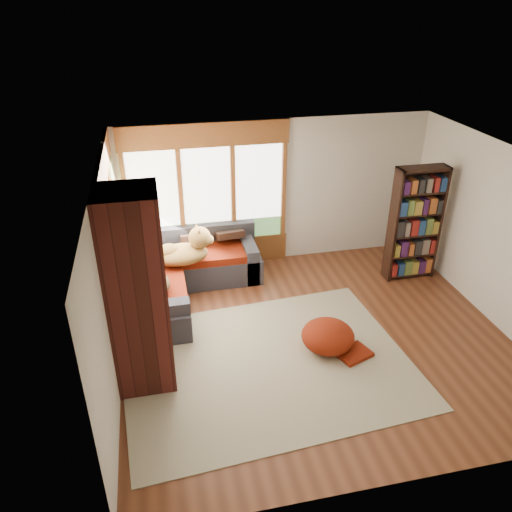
{
  "coord_description": "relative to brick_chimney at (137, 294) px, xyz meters",
  "views": [
    {
      "loc": [
        -2.08,
        -5.52,
        4.49
      ],
      "look_at": [
        -0.69,
        0.91,
        0.95
      ],
      "focal_mm": 35.0,
      "sensor_mm": 36.0,
      "label": 1
    }
  ],
  "objects": [
    {
      "name": "dog_brindle",
      "position": [
        0.18,
        1.26,
        -0.56
      ],
      "size": [
        0.5,
        0.77,
        0.41
      ],
      "rotation": [
        0.0,
        0.0,
        1.64
      ],
      "color": "#3A2717",
      "rests_on": "sectional_sofa"
    },
    {
      "name": "area_rug",
      "position": [
        1.58,
        -0.07,
        -1.29
      ],
      "size": [
        4.0,
        3.17,
        0.01
      ],
      "primitive_type": "cube",
      "rotation": [
        0.0,
        0.0,
        0.07
      ],
      "color": "beige",
      "rests_on": "ground"
    },
    {
      "name": "bookshelf",
      "position": [
        4.54,
        1.71,
        -0.3
      ],
      "size": [
        0.85,
        0.28,
        1.99
      ],
      "color": "black",
      "rests_on": "ground"
    },
    {
      "name": "windows_left",
      "position": [
        -0.32,
        1.55,
        0.05
      ],
      "size": [
        0.1,
        2.62,
        1.9
      ],
      "color": "brown",
      "rests_on": "wall_left"
    },
    {
      "name": "ceiling",
      "position": [
        2.4,
        0.35,
        1.3
      ],
      "size": [
        5.5,
        5.5,
        0.0
      ],
      "primitive_type": "plane",
      "color": "white"
    },
    {
      "name": "dog_tan",
      "position": [
        0.71,
        1.98,
        -0.51
      ],
      "size": [
        0.98,
        0.65,
        0.51
      ],
      "rotation": [
        0.0,
        0.0,
        0.09
      ],
      "color": "olive",
      "rests_on": "sectional_sofa"
    },
    {
      "name": "brick_chimney",
      "position": [
        0.0,
        0.0,
        0.0
      ],
      "size": [
        0.7,
        0.7,
        2.6
      ],
      "primitive_type": "cube",
      "color": "#471914",
      "rests_on": "ground"
    },
    {
      "name": "wall_left",
      "position": [
        -0.35,
        0.35,
        0.0
      ],
      "size": [
        0.04,
        5.0,
        2.6
      ],
      "primitive_type": "cube",
      "color": "silver",
      "rests_on": "ground"
    },
    {
      "name": "wall_right",
      "position": [
        5.15,
        0.35,
        0.0
      ],
      "size": [
        0.04,
        5.0,
        2.6
      ],
      "primitive_type": "cube",
      "color": "silver",
      "rests_on": "ground"
    },
    {
      "name": "roller_blind",
      "position": [
        -0.29,
        2.38,
        0.45
      ],
      "size": [
        0.03,
        0.72,
        0.9
      ],
      "primitive_type": "cube",
      "color": "#70864E",
      "rests_on": "wall_left"
    },
    {
      "name": "throw_pillows",
      "position": [
        0.53,
        2.1,
        -0.52
      ],
      "size": [
        1.98,
        1.68,
        0.45
      ],
      "color": "black",
      "rests_on": "sectional_sofa"
    },
    {
      "name": "floor",
      "position": [
        2.4,
        0.35,
        -1.3
      ],
      "size": [
        5.5,
        5.5,
        0.0
      ],
      "primitive_type": "plane",
      "color": "#522917",
      "rests_on": "ground"
    },
    {
      "name": "windows_back",
      "position": [
        1.2,
        2.82,
        0.05
      ],
      "size": [
        2.82,
        0.1,
        1.9
      ],
      "color": "brown",
      "rests_on": "wall_back"
    },
    {
      "name": "sectional_sofa",
      "position": [
        0.45,
        2.05,
        -1.0
      ],
      "size": [
        2.2,
        2.2,
        0.8
      ],
      "rotation": [
        0.0,
        0.0,
        0.05
      ],
      "color": "#2B2B2F",
      "rests_on": "ground"
    },
    {
      "name": "wall_back",
      "position": [
        2.4,
        2.85,
        0.0
      ],
      "size": [
        5.5,
        0.04,
        2.6
      ],
      "primitive_type": "cube",
      "color": "silver",
      "rests_on": "ground"
    },
    {
      "name": "pouf",
      "position": [
        2.49,
        0.09,
        -1.09
      ],
      "size": [
        0.97,
        0.97,
        0.4
      ],
      "primitive_type": "ellipsoid",
      "rotation": [
        0.0,
        0.0,
        -0.38
      ],
      "color": "maroon",
      "rests_on": "area_rug"
    },
    {
      "name": "wall_front",
      "position": [
        2.4,
        -2.15,
        0.0
      ],
      "size": [
        5.5,
        0.04,
        2.6
      ],
      "primitive_type": "cube",
      "color": "silver",
      "rests_on": "ground"
    }
  ]
}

